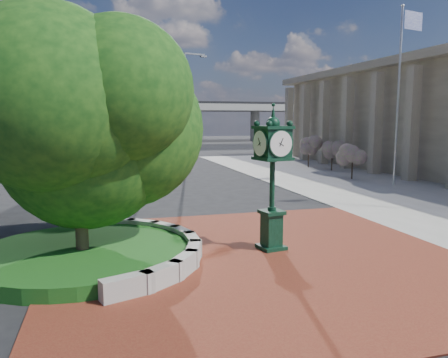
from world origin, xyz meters
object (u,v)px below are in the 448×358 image
Objects in this scene: parked_car at (142,149)px; street_lamp_far at (129,114)px; post_clock at (272,172)px; flagpole_b at (398,95)px; street_lamp_near at (188,102)px.

street_lamp_far is at bearing 103.97° from parked_car.
parked_car is 0.58× the size of street_lamp_far.
parked_car is at bearing 91.01° from post_clock.
flagpole_b reaches higher than street_lamp_near.
street_lamp_near is (2.45, -15.24, 4.73)m from parked_car.
post_clock is 38.47m from parked_car.
street_lamp_near is at bearing 85.63° from post_clock.
post_clock is 0.92× the size of parked_car.
flagpole_b reaches higher than parked_car.
post_clock is at bearing -94.37° from street_lamp_near.
post_clock is 43.16m from street_lamp_far.
street_lamp_near reaches higher than street_lamp_far.
flagpole_b is (12.45, 10.74, 3.12)m from post_clock.
post_clock is at bearing -87.66° from street_lamp_far.
street_lamp_far is at bearing 113.74° from flagpole_b.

